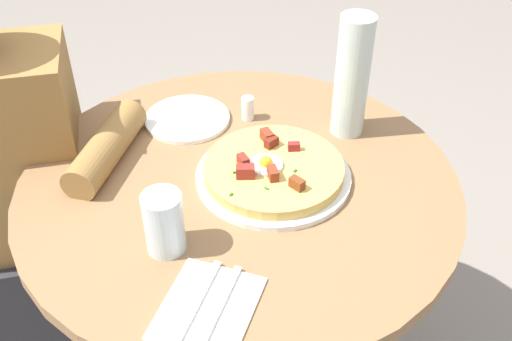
% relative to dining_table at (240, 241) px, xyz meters
% --- Properties ---
extents(dining_table, '(0.87, 0.87, 0.73)m').
position_rel_dining_table_xyz_m(dining_table, '(0.00, 0.00, 0.00)').
color(dining_table, olive).
rests_on(dining_table, ground_plane).
extents(person_seated, '(0.53, 0.39, 1.14)m').
position_rel_dining_table_xyz_m(person_seated, '(0.50, -0.24, -0.05)').
color(person_seated, '#2D2D33').
rests_on(person_seated, ground_plane).
extents(pizza_plate, '(0.31, 0.31, 0.01)m').
position_rel_dining_table_xyz_m(pizza_plate, '(-0.07, 0.01, 0.18)').
color(pizza_plate, white).
rests_on(pizza_plate, dining_table).
extents(breakfast_pizza, '(0.27, 0.27, 0.05)m').
position_rel_dining_table_xyz_m(breakfast_pizza, '(-0.07, 0.01, 0.20)').
color(breakfast_pizza, '#D6AF58').
rests_on(breakfast_pizza, pizza_plate).
extents(bread_plate, '(0.19, 0.19, 0.01)m').
position_rel_dining_table_xyz_m(bread_plate, '(0.07, -0.23, 0.18)').
color(bread_plate, white).
rests_on(bread_plate, dining_table).
extents(napkin, '(0.21, 0.22, 0.00)m').
position_rel_dining_table_xyz_m(napkin, '(0.11, 0.30, 0.17)').
color(napkin, white).
rests_on(napkin, dining_table).
extents(fork, '(0.10, 0.16, 0.00)m').
position_rel_dining_table_xyz_m(fork, '(0.12, 0.29, 0.18)').
color(fork, silver).
rests_on(fork, napkin).
extents(knife, '(0.10, 0.16, 0.00)m').
position_rel_dining_table_xyz_m(knife, '(0.09, 0.31, 0.18)').
color(knife, silver).
rests_on(knife, napkin).
extents(water_glass, '(0.07, 0.07, 0.12)m').
position_rel_dining_table_xyz_m(water_glass, '(0.16, 0.16, 0.23)').
color(water_glass, silver).
rests_on(water_glass, dining_table).
extents(water_bottle, '(0.07, 0.07, 0.26)m').
position_rel_dining_table_xyz_m(water_bottle, '(-0.26, -0.11, 0.30)').
color(water_bottle, silver).
rests_on(water_bottle, dining_table).
extents(salt_shaker, '(0.03, 0.03, 0.05)m').
position_rel_dining_table_xyz_m(salt_shaker, '(-0.06, -0.21, 0.20)').
color(salt_shaker, white).
rests_on(salt_shaker, dining_table).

